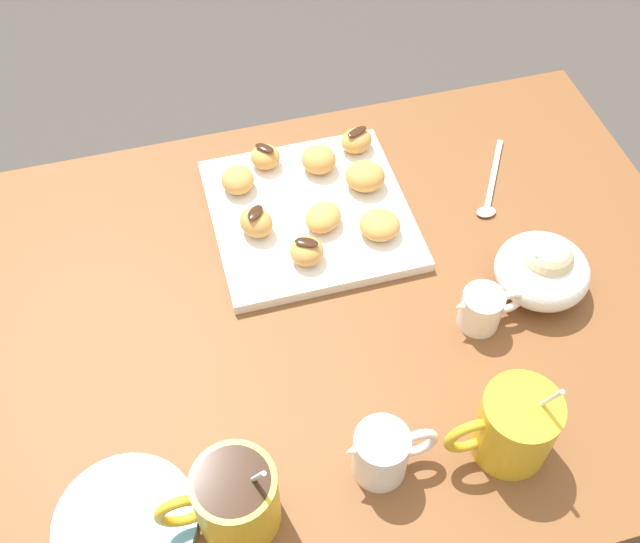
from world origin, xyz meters
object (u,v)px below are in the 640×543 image
(beignet_6, at_px, (256,222))
(beignet_8, at_px, (380,225))
(beignet_2, at_px, (265,157))
(beignet_7, at_px, (357,141))
(cream_pitcher_white, at_px, (383,452))
(chocolate_sauce_pitcher, at_px, (482,308))
(beignet_3, at_px, (319,159))
(beignet_4, at_px, (304,252))
(saucer_sky_left, at_px, (126,523))
(coffee_mug_mustard_left, at_px, (514,425))
(ice_cream_bowl, at_px, (543,268))
(beignet_1, at_px, (365,176))
(dining_table, at_px, (322,369))
(pastry_plate_square, at_px, (310,214))
(beignet_5, at_px, (238,180))
(coffee_mug_mustard_right, at_px, (234,498))
(beignet_0, at_px, (323,217))

(beignet_6, xyz_separation_m, beignet_8, (-0.16, 0.05, -0.00))
(beignet_2, distance_m, beignet_7, 0.14)
(beignet_8, bearing_deg, beignet_2, -54.30)
(cream_pitcher_white, xyz_separation_m, beignet_7, (-0.12, -0.48, -0.01))
(chocolate_sauce_pitcher, bearing_deg, beignet_3, -66.94)
(beignet_3, distance_m, beignet_4, 0.17)
(beignet_2, bearing_deg, cream_pitcher_white, 92.45)
(saucer_sky_left, height_order, beignet_4, beignet_4)
(coffee_mug_mustard_left, xyz_separation_m, ice_cream_bowl, (-0.13, -0.20, -0.01))
(chocolate_sauce_pitcher, relative_size, beignet_1, 1.65)
(dining_table, bearing_deg, beignet_8, -138.48)
(coffee_mug_mustard_left, height_order, beignet_7, coffee_mug_mustard_left)
(pastry_plate_square, relative_size, beignet_4, 5.93)
(cream_pitcher_white, xyz_separation_m, beignet_4, (0.01, -0.29, -0.01))
(beignet_2, bearing_deg, beignet_4, 93.14)
(beignet_4, height_order, beignet_5, same)
(dining_table, height_order, beignet_4, beignet_4)
(beignet_3, bearing_deg, cream_pitcher_white, 83.46)
(coffee_mug_mustard_left, relative_size, beignet_4, 3.24)
(beignet_1, bearing_deg, beignet_2, -31.23)
(saucer_sky_left, distance_m, beignet_8, 0.48)
(pastry_plate_square, relative_size, coffee_mug_mustard_right, 1.86)
(ice_cream_bowl, height_order, beignet_4, ice_cream_bowl)
(cream_pitcher_white, height_order, chocolate_sauce_pitcher, cream_pitcher_white)
(ice_cream_bowl, bearing_deg, saucer_sky_left, 17.48)
(beignet_7, relative_size, beignet_8, 0.87)
(beignet_1, distance_m, beignet_8, 0.09)
(dining_table, distance_m, coffee_mug_mustard_right, 0.34)
(beignet_5, bearing_deg, beignet_3, -176.51)
(chocolate_sauce_pitcher, bearing_deg, beignet_8, -63.42)
(beignet_0, distance_m, beignet_4, 0.07)
(chocolate_sauce_pitcher, distance_m, beignet_8, 0.18)
(dining_table, xyz_separation_m, cream_pitcher_white, (-0.01, 0.22, 0.19))
(coffee_mug_mustard_right, bearing_deg, saucer_sky_left, -10.72)
(dining_table, distance_m, beignet_0, 0.22)
(beignet_5, bearing_deg, cream_pitcher_white, 98.73)
(saucer_sky_left, bearing_deg, beignet_5, -115.88)
(pastry_plate_square, distance_m, beignet_3, 0.09)
(ice_cream_bowl, xyz_separation_m, beignet_5, (0.34, -0.26, -0.01))
(coffee_mug_mustard_right, relative_size, chocolate_sauce_pitcher, 1.56)
(dining_table, distance_m, cream_pitcher_white, 0.29)
(cream_pitcher_white, distance_m, beignet_3, 0.45)
(beignet_8, bearing_deg, beignet_6, -15.88)
(chocolate_sauce_pitcher, distance_m, saucer_sky_left, 0.48)
(beignet_0, height_order, beignet_1, beignet_1)
(beignet_5, relative_size, beignet_8, 0.92)
(chocolate_sauce_pitcher, xyz_separation_m, beignet_0, (0.15, -0.19, -0.00))
(beignet_4, bearing_deg, dining_table, 92.51)
(cream_pitcher_white, relative_size, beignet_4, 2.32)
(beignet_1, distance_m, beignet_7, 0.08)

